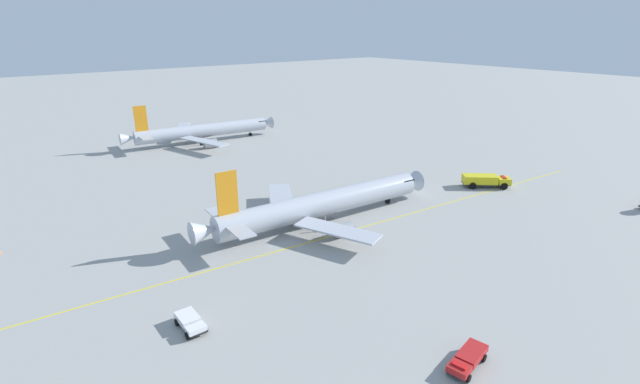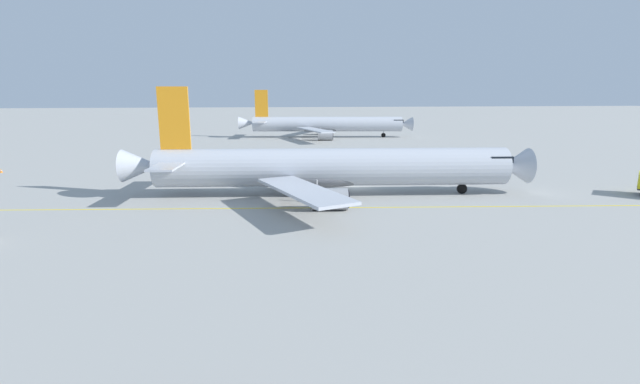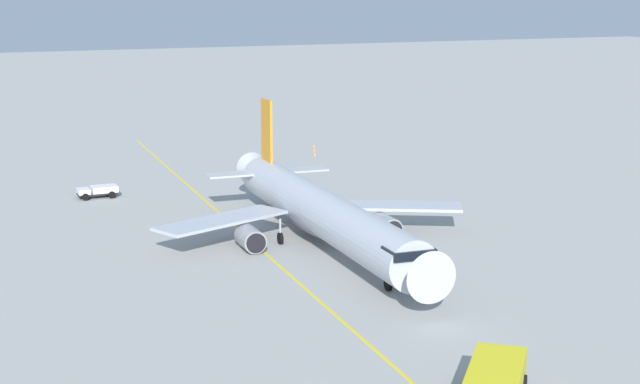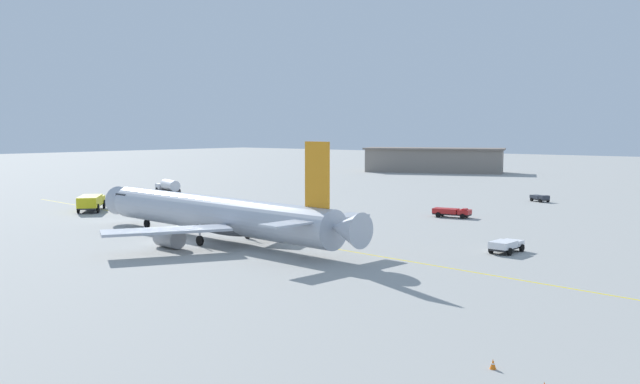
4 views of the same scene
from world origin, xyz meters
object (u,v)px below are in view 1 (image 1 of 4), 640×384
at_px(airliner_main, 321,205).
at_px(fire_tender_truck, 485,180).
at_px(ops_pickup_truck, 468,359).
at_px(safety_cone_near, 0,252).
at_px(airliner_secondary, 202,132).
at_px(pushback_tug_truck, 190,322).

bearing_deg(airliner_main, fire_tender_truck, -6.07).
height_order(ops_pickup_truck, safety_cone_near, ops_pickup_truck).
bearing_deg(fire_tender_truck, ops_pickup_truck, -107.23).
bearing_deg(ops_pickup_truck, airliner_secondary, -111.83).
xyz_separation_m(ops_pickup_truck, fire_tender_truck, (-29.45, 47.79, 0.72)).
bearing_deg(safety_cone_near, airliner_secondary, 130.85).
height_order(pushback_tug_truck, safety_cone_near, pushback_tug_truck).
bearing_deg(pushback_tug_truck, fire_tender_truck, 96.91).
xyz_separation_m(airliner_secondary, pushback_tug_truck, (78.56, -37.41, -2.31)).
bearing_deg(airliner_secondary, airliner_main, -91.18).
height_order(ops_pickup_truck, fire_tender_truck, fire_tender_truck).
bearing_deg(fire_tender_truck, airliner_secondary, 153.29).
relative_size(ops_pickup_truck, pushback_tug_truck, 1.30).
bearing_deg(airliner_main, pushback_tug_truck, -149.88).
bearing_deg(safety_cone_near, ops_pickup_truck, 30.85).
bearing_deg(ops_pickup_truck, pushback_tug_truck, -61.34).
height_order(ops_pickup_truck, pushback_tug_truck, ops_pickup_truck).
height_order(airliner_main, pushback_tug_truck, airliner_main).
xyz_separation_m(airliner_main, pushback_tug_truck, (14.05, -29.17, -2.13)).
height_order(fire_tender_truck, pushback_tug_truck, fire_tender_truck).
height_order(airliner_main, safety_cone_near, airliner_main).
distance_m(airliner_secondary, ops_pickup_truck, 102.60).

